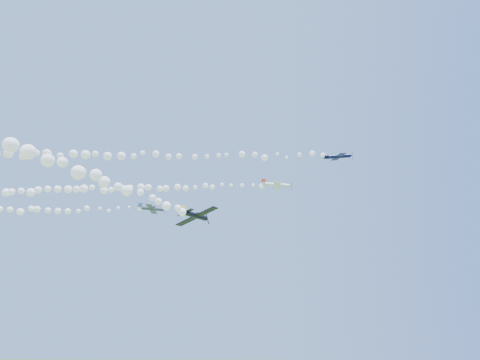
{
  "coord_description": "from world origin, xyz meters",
  "views": [
    {
      "loc": [
        8.8,
        -86.28,
        17.76
      ],
      "look_at": [
        6.45,
        -5.28,
        46.43
      ],
      "focal_mm": 30.0,
      "sensor_mm": 36.0,
      "label": 1
    }
  ],
  "objects_px": {
    "plane_navy": "(338,156)",
    "plane_grey": "(152,209)",
    "plane_white": "(277,185)",
    "plane_black": "(196,216)"
  },
  "relations": [
    {
      "from": "plane_white",
      "to": "plane_black",
      "type": "xyz_separation_m",
      "value": [
        -16.35,
        -22.5,
        -13.44
      ]
    },
    {
      "from": "plane_grey",
      "to": "plane_black",
      "type": "bearing_deg",
      "value": -56.68
    },
    {
      "from": "plane_navy",
      "to": "plane_grey",
      "type": "height_order",
      "value": "plane_navy"
    },
    {
      "from": "plane_black",
      "to": "plane_white",
      "type": "bearing_deg",
      "value": -10.23
    },
    {
      "from": "plane_grey",
      "to": "plane_black",
      "type": "distance_m",
      "value": 24.48
    },
    {
      "from": "plane_navy",
      "to": "plane_grey",
      "type": "distance_m",
      "value": 44.25
    },
    {
      "from": "plane_white",
      "to": "plane_grey",
      "type": "distance_m",
      "value": 30.6
    },
    {
      "from": "plane_grey",
      "to": "plane_navy",
      "type": "bearing_deg",
      "value": -22.52
    },
    {
      "from": "plane_white",
      "to": "plane_black",
      "type": "relative_size",
      "value": 1.0
    },
    {
      "from": "plane_white",
      "to": "plane_grey",
      "type": "height_order",
      "value": "plane_white"
    }
  ]
}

